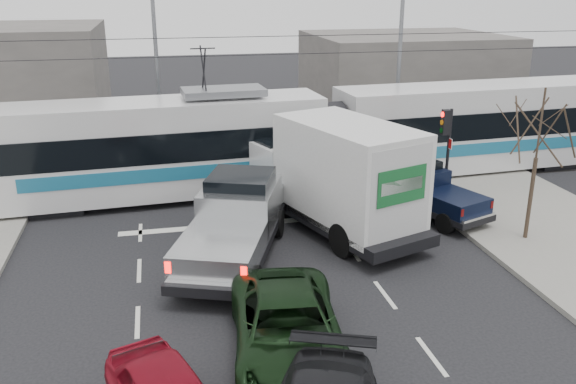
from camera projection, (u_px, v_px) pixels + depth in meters
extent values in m
plane|color=black|center=(326.00, 301.00, 16.56)|extent=(120.00, 120.00, 0.00)
cube|color=#33302D|center=(262.00, 187.00, 25.79)|extent=(60.00, 1.60, 0.03)
cube|color=slate|center=(404.00, 73.00, 40.31)|extent=(12.00, 10.00, 5.00)
cylinder|color=#47382B|center=(530.00, 198.00, 19.90)|extent=(0.14, 0.14, 2.75)
cylinder|color=#47382B|center=(541.00, 123.00, 19.08)|extent=(0.07, 0.07, 2.25)
cylinder|color=black|center=(448.00, 155.00, 23.25)|extent=(0.12, 0.12, 3.60)
cube|color=black|center=(446.00, 122.00, 22.79)|extent=(0.28, 0.28, 0.95)
cylinder|color=#FF0C07|center=(443.00, 115.00, 22.66)|extent=(0.06, 0.20, 0.20)
cylinder|color=orange|center=(442.00, 122.00, 22.76)|extent=(0.06, 0.20, 0.20)
cylinder|color=#05330C|center=(441.00, 130.00, 22.85)|extent=(0.06, 0.20, 0.20)
cube|color=white|center=(450.00, 144.00, 22.95)|extent=(0.02, 0.30, 0.40)
cylinder|color=slate|center=(399.00, 63.00, 29.52)|extent=(0.20, 0.20, 9.00)
cylinder|color=slate|center=(157.00, 64.00, 29.06)|extent=(0.20, 0.20, 9.00)
cylinder|color=black|center=(260.00, 55.00, 24.00)|extent=(60.00, 0.03, 0.03)
cylinder|color=black|center=(260.00, 37.00, 23.77)|extent=(60.00, 0.03, 0.03)
cube|color=silver|center=(152.00, 172.00, 24.08)|extent=(13.81, 3.74, 1.66)
cube|color=black|center=(150.00, 141.00, 23.66)|extent=(13.88, 3.78, 1.13)
cube|color=silver|center=(148.00, 115.00, 23.33)|extent=(13.80, 3.63, 1.05)
cube|color=#1A6283|center=(154.00, 176.00, 22.67)|extent=(9.54, 0.64, 0.53)
cube|color=silver|center=(481.00, 146.00, 27.94)|extent=(13.81, 3.74, 1.66)
cube|color=black|center=(484.00, 119.00, 27.53)|extent=(13.88, 3.78, 1.13)
cube|color=silver|center=(487.00, 96.00, 27.19)|extent=(13.80, 3.63, 1.05)
cube|color=#1A6283|center=(501.00, 147.00, 26.53)|extent=(9.54, 0.64, 0.53)
cylinder|color=black|center=(329.00, 134.00, 25.67)|extent=(1.24, 2.81, 2.75)
cube|color=slate|center=(223.00, 92.00, 23.85)|extent=(3.28, 1.92, 0.26)
cube|color=black|center=(56.00, 203.00, 23.41)|extent=(2.27, 2.57, 0.38)
cube|color=black|center=(279.00, 183.00, 25.73)|extent=(2.27, 2.57, 0.38)
cube|color=black|center=(376.00, 174.00, 26.89)|extent=(2.27, 2.57, 0.38)
cube|color=black|center=(547.00, 159.00, 29.20)|extent=(2.27, 2.57, 0.38)
cube|color=black|center=(233.00, 242.00, 18.75)|extent=(4.46, 7.04, 0.29)
cube|color=#ACAFB1|center=(241.00, 205.00, 19.61)|extent=(3.08, 3.40, 1.32)
cube|color=black|center=(241.00, 183.00, 19.49)|extent=(2.52, 2.55, 0.63)
cube|color=#ACAFB1|center=(251.00, 196.00, 21.19)|extent=(2.46, 1.88, 0.63)
cube|color=#ACAFB1|center=(221.00, 248.00, 17.24)|extent=(3.15, 3.59, 0.75)
cube|color=silver|center=(205.00, 287.00, 15.72)|extent=(2.05, 0.93, 0.21)
cube|color=#FF0C07|center=(168.00, 267.00, 15.84)|extent=(0.18, 0.14, 0.32)
cube|color=#FF0C07|center=(244.00, 272.00, 15.57)|extent=(0.18, 0.14, 0.32)
cylinder|color=black|center=(217.00, 220.00, 20.94)|extent=(0.62, 0.97, 0.92)
cylinder|color=black|center=(278.00, 224.00, 20.66)|extent=(0.62, 0.97, 0.92)
cylinder|color=black|center=(179.00, 276.00, 16.96)|extent=(0.62, 0.97, 0.92)
cylinder|color=black|center=(253.00, 281.00, 16.68)|extent=(0.62, 0.97, 0.92)
cube|color=black|center=(333.00, 210.00, 21.43)|extent=(5.08, 8.19, 0.39)
cube|color=white|center=(289.00, 165.00, 23.49)|extent=(3.00, 2.59, 1.77)
cube|color=black|center=(287.00, 147.00, 23.40)|extent=(2.47, 1.89, 0.66)
cube|color=silver|center=(348.00, 172.00, 20.27)|extent=(4.26, 5.85, 3.27)
cube|color=silver|center=(400.00, 194.00, 18.17)|extent=(2.22, 0.83, 2.87)
cube|color=#145727|center=(402.00, 186.00, 18.04)|extent=(1.76, 0.64, 1.11)
cube|color=black|center=(403.00, 250.00, 18.53)|extent=(2.35, 1.05, 0.20)
cylinder|color=black|center=(269.00, 199.00, 22.88)|extent=(0.64, 1.05, 1.00)
cylinder|color=black|center=(320.00, 189.00, 24.04)|extent=(0.64, 1.05, 1.00)
cylinder|color=black|center=(343.00, 240.00, 19.12)|extent=(0.68, 1.15, 1.11)
cylinder|color=black|center=(399.00, 225.00, 20.28)|extent=(0.68, 1.15, 1.11)
cube|color=black|center=(431.00, 203.00, 22.44)|extent=(3.17, 4.84, 0.23)
cube|color=black|center=(416.00, 181.00, 22.88)|extent=(2.21, 2.36, 1.04)
cube|color=black|center=(416.00, 167.00, 22.77)|extent=(1.81, 1.78, 0.50)
cube|color=black|center=(396.00, 179.00, 23.81)|extent=(1.78, 1.33, 0.50)
cube|color=black|center=(452.00, 202.00, 21.52)|extent=(2.26, 2.49, 0.59)
cube|color=silver|center=(478.00, 219.00, 20.67)|extent=(1.50, 0.70, 0.16)
cube|color=#590505|center=(462.00, 213.00, 20.25)|extent=(0.14, 0.11, 0.25)
cube|color=#590505|center=(491.00, 204.00, 21.01)|extent=(0.14, 0.11, 0.25)
cylinder|color=black|center=(388.00, 199.00, 23.24)|extent=(0.49, 0.77, 0.73)
cylinder|color=black|center=(418.00, 192.00, 24.03)|extent=(0.49, 0.77, 0.73)
cylinder|color=black|center=(445.00, 223.00, 20.93)|extent=(0.49, 0.77, 0.73)
cylinder|color=black|center=(476.00, 215.00, 21.72)|extent=(0.49, 0.77, 0.73)
imported|color=black|center=(288.00, 329.00, 13.85)|extent=(3.04, 5.62, 1.50)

